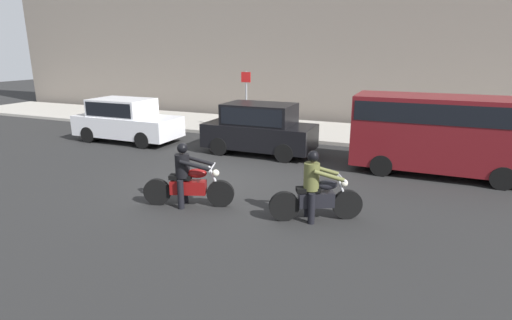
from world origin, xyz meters
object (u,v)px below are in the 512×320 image
object	(u,v)px
motorcycle_with_rider_black_leather	(188,180)
motorcycle_with_rider_olive	(316,192)
parked_van_maroon	(442,130)
street_sign_post	(246,95)
parked_hatchback_black	(259,128)
parked_sedan_white	(126,120)

from	to	relation	value
motorcycle_with_rider_black_leather	motorcycle_with_rider_olive	xyz separation A→B (m)	(3.01, 0.38, 0.01)
parked_van_maroon	street_sign_post	size ratio (longest dim) A/B	1.96
parked_hatchback_black	parked_van_maroon	size ratio (longest dim) A/B	0.78
motorcycle_with_rider_olive	parked_hatchback_black	distance (m)	5.97
parked_hatchback_black	street_sign_post	bearing A→B (deg)	121.22
motorcycle_with_rider_black_leather	parked_van_maroon	bearing A→B (deg)	42.73
parked_sedan_white	street_sign_post	size ratio (longest dim) A/B	1.68
parked_sedan_white	street_sign_post	bearing A→B (deg)	42.73
motorcycle_with_rider_olive	parked_sedan_white	xyz separation A→B (m)	(-9.12, 4.70, 0.24)
motorcycle_with_rider_black_leather	parked_hatchback_black	size ratio (longest dim) A/B	0.54
motorcycle_with_rider_olive	parked_van_maroon	size ratio (longest dim) A/B	0.38
street_sign_post	motorcycle_with_rider_olive	bearing A→B (deg)	-56.91
parked_sedan_white	street_sign_post	xyz separation A→B (m)	(3.78, 3.49, 0.82)
parked_sedan_white	street_sign_post	distance (m)	5.21
motorcycle_with_rider_black_leather	parked_van_maroon	size ratio (longest dim) A/B	0.42
motorcycle_with_rider_black_leather	parked_van_maroon	world-z (taller)	parked_van_maroon
parked_sedan_white	parked_van_maroon	xyz separation A→B (m)	(11.66, 0.05, 0.47)
motorcycle_with_rider_black_leather	parked_sedan_white	distance (m)	7.95
street_sign_post	parked_hatchback_black	bearing A→B (deg)	-58.78
motorcycle_with_rider_olive	parked_hatchback_black	world-z (taller)	parked_hatchback_black
motorcycle_with_rider_olive	parked_sedan_white	size ratio (longest dim) A/B	0.44
parked_van_maroon	motorcycle_with_rider_olive	bearing A→B (deg)	-118.12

